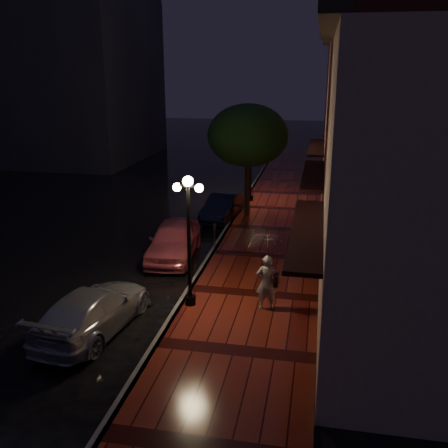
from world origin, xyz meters
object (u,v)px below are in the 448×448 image
Objects in this scene: streetlamp_near at (189,234)px; pink_car at (174,240)px; woman_with_umbrella at (267,260)px; parking_meter at (215,236)px; streetlamp_far at (251,159)px; silver_car at (94,310)px; navy_car at (223,207)px; street_tree at (248,137)px.

streetlamp_near is 5.13m from pink_car.
parking_meter is at bearing -71.88° from woman_with_umbrella.
woman_with_umbrella is (2.48, 0.18, -0.76)m from streetlamp_near.
woman_with_umbrella is (2.48, -13.82, -0.76)m from streetlamp_far.
parking_meter reaches higher than silver_car.
streetlamp_far reaches higher than parking_meter.
woman_with_umbrella is 1.95× the size of parking_meter.
street_tree is at bearing 33.62° from navy_car.
street_tree is 7.72m from pink_car.
silver_car is at bearing -100.89° from pink_car.
woman_with_umbrella is (4.34, -4.24, 1.06)m from pink_car.
pink_car is at bearing -92.22° from navy_car.
woman_with_umbrella reaches higher than parking_meter.
pink_car is at bearing -107.88° from street_tree.
silver_car is at bearing -141.37° from streetlamp_near.
street_tree is 3.84m from navy_car.
navy_car is at bearing 104.27° from parking_meter.
streetlamp_near is 3.28× the size of parking_meter.
pink_car is 1.71m from parking_meter.
navy_car is at bearing -104.67° from streetlamp_far.
streetlamp_near and streetlamp_far have the same top height.
navy_car is 3.04× the size of parking_meter.
streetlamp_near reaches higher than silver_car.
silver_car is 1.83× the size of woman_with_umbrella.
woman_with_umbrella is (2.22, -10.81, -2.40)m from street_tree.
street_tree is 13.72m from silver_car.
silver_car is (-2.73, -12.97, -3.56)m from street_tree.
street_tree is 1.45× the size of navy_car.
streetlamp_far is at bearing 73.58° from pink_car.
streetlamp_far is 3.28× the size of parking_meter.
silver_car is (-2.47, -1.97, -1.92)m from streetlamp_near.
street_tree is (0.26, 10.99, 1.64)m from streetlamp_near.
navy_car is (-0.95, -3.63, -1.94)m from streetlamp_far.
pink_car is 1.79× the size of woman_with_umbrella.
pink_car is at bearing -160.71° from parking_meter.
silver_car is 5.53m from woman_with_umbrella.
pink_car is at bearing -100.99° from streetlamp_far.
woman_with_umbrella reaches higher than navy_car.
streetlamp_near is 1.68× the size of woman_with_umbrella.
street_tree reaches higher than woman_with_umbrella.
navy_car is 0.85× the size of silver_car.
silver_car reaches higher than navy_car.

